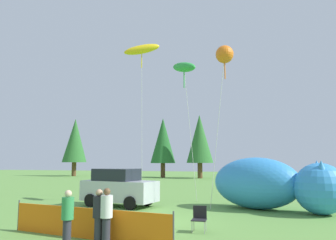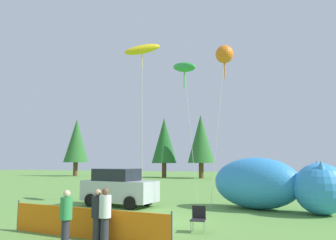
{
  "view_description": "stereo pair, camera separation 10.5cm",
  "coord_description": "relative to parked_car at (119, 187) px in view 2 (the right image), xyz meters",
  "views": [
    {
      "loc": [
        4.27,
        -12.72,
        2.45
      ],
      "look_at": [
        -0.4,
        4.24,
        4.63
      ],
      "focal_mm": 35.0,
      "sensor_mm": 36.0,
      "label": 1
    },
    {
      "loc": [
        4.37,
        -12.7,
        2.45
      ],
      "look_at": [
        -0.4,
        4.24,
        4.63
      ],
      "focal_mm": 35.0,
      "sensor_mm": 36.0,
      "label": 2
    }
  ],
  "objects": [
    {
      "name": "safety_fence",
      "position": [
        2.06,
        -7.1,
        -0.52
      ],
      "size": [
        6.0,
        1.06,
        1.04
      ],
      "rotation": [
        0.0,
        0.0,
        -0.17
      ],
      "color": "orange",
      "rests_on": "ground"
    },
    {
      "name": "spectator_in_red_shirt",
      "position": [
        2.0,
        -8.12,
        -0.12
      ],
      "size": [
        0.35,
        0.35,
        1.59
      ],
      "color": "#2D2D38",
      "rests_on": "ground"
    },
    {
      "name": "horizon_tree_mid",
      "position": [
        -0.53,
        28.75,
        4.46
      ],
      "size": [
        3.72,
        3.72,
        8.88
      ],
      "color": "brown",
      "rests_on": "ground"
    },
    {
      "name": "spectator_in_blue_shirt",
      "position": [
        3.01,
        -7.65,
        -0.1
      ],
      "size": [
        0.36,
        0.36,
        1.64
      ],
      "color": "#2D2D38",
      "rests_on": "ground"
    },
    {
      "name": "parked_car",
      "position": [
        0.0,
        0.0,
        0.0
      ],
      "size": [
        4.33,
        2.5,
        2.0
      ],
      "rotation": [
        0.0,
        0.0,
        -0.2
      ],
      "color": "#B7BCC1",
      "rests_on": "ground"
    },
    {
      "name": "kite_orange_flower",
      "position": [
        5.85,
        -0.17,
        6.87
      ],
      "size": [
        1.39,
        0.92,
        8.35
      ],
      "color": "silver",
      "rests_on": "ground"
    },
    {
      "name": "ground_plane",
      "position": [
        3.11,
        -3.98,
        -0.99
      ],
      "size": [
        120.0,
        120.0,
        0.0
      ],
      "primitive_type": "plane",
      "color": "#609342"
    },
    {
      "name": "spectator_in_green_shirt",
      "position": [
        2.72,
        -7.59,
        -0.12
      ],
      "size": [
        0.35,
        0.35,
        1.59
      ],
      "color": "#2D2D38",
      "rests_on": "ground"
    },
    {
      "name": "inflatable_cat",
      "position": [
        7.96,
        0.61,
        0.21
      ],
      "size": [
        6.6,
        4.37,
        2.6
      ],
      "rotation": [
        0.0,
        0.0,
        -0.38
      ],
      "color": "#338CD8",
      "rests_on": "ground"
    },
    {
      "name": "horizon_tree_west",
      "position": [
        -6.11,
        29.47,
        4.34
      ],
      "size": [
        3.64,
        3.64,
        8.69
      ],
      "color": "brown",
      "rests_on": "ground"
    },
    {
      "name": "horizon_tree_east",
      "position": [
        -20.88,
        29.76,
        4.6
      ],
      "size": [
        3.81,
        3.81,
        9.1
      ],
      "color": "brown",
      "rests_on": "ground"
    },
    {
      "name": "folding_chair",
      "position": [
        5.32,
        -5.12,
        -0.5
      ],
      "size": [
        0.52,
        0.52,
        0.86
      ],
      "rotation": [
        0.0,
        0.0,
        -1.53
      ],
      "color": "black",
      "rests_on": "ground"
    },
    {
      "name": "kite_green_fish",
      "position": [
        3.15,
        2.35,
        7.11
      ],
      "size": [
        2.04,
        1.65,
        8.67
      ],
      "color": "silver",
      "rests_on": "ground"
    },
    {
      "name": "kite_yellow_hero",
      "position": [
        -0.12,
        3.72,
        8.99
      ],
      "size": [
        2.6,
        1.6,
        10.6
      ],
      "color": "silver",
      "rests_on": "ground"
    }
  ]
}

